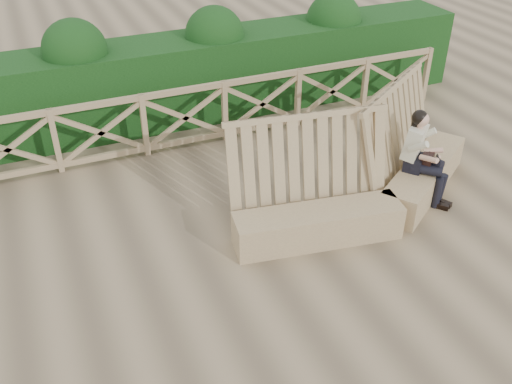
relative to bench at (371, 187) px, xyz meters
name	(u,v)px	position (x,y,z in m)	size (l,w,h in m)	color
ground	(269,266)	(-1.85, -0.56, -0.41)	(60.00, 60.00, 0.00)	brown
bench	(371,187)	(0.00, 0.00, 0.00)	(4.32, 1.94, 1.62)	#8A734F
woman	(422,153)	(0.83, 0.03, 0.36)	(0.70, 0.84, 1.42)	black
guardrail	(185,118)	(-1.85, 2.94, 0.14)	(10.10, 0.09, 1.10)	#836C4C
hedge	(165,82)	(-1.85, 4.14, 0.34)	(12.00, 1.20, 1.50)	black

